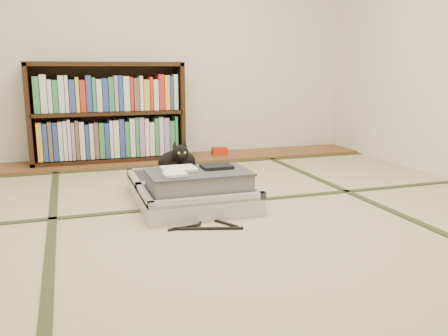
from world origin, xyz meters
name	(u,v)px	position (x,y,z in m)	size (l,w,h in m)	color
floor	(235,223)	(0.00, 0.00, 0.00)	(4.50, 4.50, 0.00)	tan
wood_strip	(165,159)	(0.00, 2.00, 0.01)	(4.00, 0.50, 0.02)	brown
red_item	(219,151)	(0.56, 2.03, 0.06)	(0.15, 0.09, 0.07)	#AD270D
tatami_borders	(210,200)	(0.00, 0.49, 0.00)	(4.00, 4.50, 0.01)	#2D381E
bookcase	(108,114)	(-0.51, 2.07, 0.45)	(1.40, 0.32, 0.92)	black
suitcase	(191,189)	(-0.14, 0.48, 0.10)	(0.70, 0.94, 0.28)	#B6B5BB
cat	(178,161)	(-0.15, 0.77, 0.23)	(0.31, 0.32, 0.25)	black
cable_coil	(201,170)	(0.03, 0.81, 0.15)	(0.10, 0.10, 0.02)	white
hanger	(206,227)	(-0.18, -0.03, 0.01)	(0.41, 0.24, 0.01)	black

